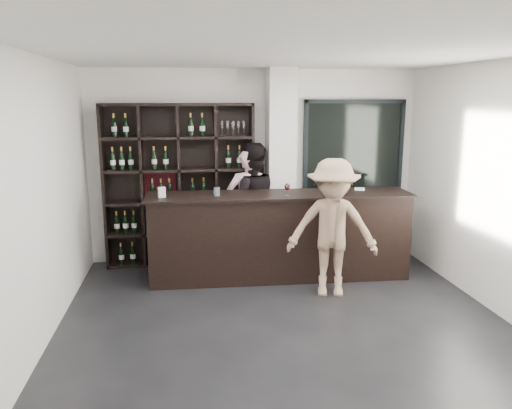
{
  "coord_description": "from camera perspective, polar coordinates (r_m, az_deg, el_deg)",
  "views": [
    {
      "loc": [
        -1.03,
        -4.81,
        2.47
      ],
      "look_at": [
        -0.21,
        1.1,
        1.19
      ],
      "focal_mm": 35.0,
      "sensor_mm": 36.0,
      "label": 1
    }
  ],
  "objects": [
    {
      "name": "floor",
      "position": [
        5.51,
        3.87,
        -14.67
      ],
      "size": [
        5.0,
        5.5,
        0.01
      ],
      "primitive_type": "cube",
      "color": "black",
      "rests_on": "ground"
    },
    {
      "name": "wine_shelf",
      "position": [
        7.48,
        -8.72,
        2.17
      ],
      "size": [
        2.2,
        0.35,
        2.4
      ],
      "primitive_type": null,
      "color": "black",
      "rests_on": "floor"
    },
    {
      "name": "structural_column",
      "position": [
        7.48,
        2.81,
        4.23
      ],
      "size": [
        0.4,
        0.4,
        2.9
      ],
      "primitive_type": "cube",
      "color": "silver",
      "rests_on": "floor"
    },
    {
      "name": "glass_panel",
      "position": [
        8.0,
        11.01,
        4.18
      ],
      "size": [
        1.6,
        0.08,
        2.1
      ],
      "color": "black",
      "rests_on": "floor"
    },
    {
      "name": "tasting_counter",
      "position": [
        6.93,
        2.7,
        -3.59
      ],
      "size": [
        3.62,
        0.74,
        1.19
      ],
      "rotation": [
        0.0,
        0.0,
        -0.03
      ],
      "color": "black",
      "rests_on": "floor"
    },
    {
      "name": "taster_pink",
      "position": [
        7.43,
        -0.92,
        -0.3
      ],
      "size": [
        0.7,
        0.51,
        1.75
      ],
      "primitive_type": "imported",
      "rotation": [
        0.0,
        0.0,
        3.3
      ],
      "color": "beige",
      "rests_on": "floor"
    },
    {
      "name": "taster_black",
      "position": [
        7.43,
        -0.54,
        0.03
      ],
      "size": [
        0.89,
        0.7,
        1.84
      ],
      "primitive_type": "imported",
      "rotation": [
        0.0,
        0.0,
        3.14
      ],
      "color": "black",
      "rests_on": "floor"
    },
    {
      "name": "customer",
      "position": [
        6.33,
        8.71,
        -2.67
      ],
      "size": [
        1.26,
        0.92,
        1.75
      ],
      "primitive_type": "imported",
      "rotation": [
        0.0,
        0.0,
        -0.26
      ],
      "color": "#9B7A5F",
      "rests_on": "floor"
    },
    {
      "name": "wine_glass",
      "position": [
        6.66,
        3.58,
        1.8
      ],
      "size": [
        0.1,
        0.1,
        0.18
      ],
      "primitive_type": null,
      "rotation": [
        0.0,
        0.0,
        -0.36
      ],
      "color": "white",
      "rests_on": "tasting_counter"
    },
    {
      "name": "spit_cup",
      "position": [
        6.65,
        -4.5,
        1.46
      ],
      "size": [
        0.1,
        0.1,
        0.11
      ],
      "primitive_type": "cylinder",
      "rotation": [
        0.0,
        0.0,
        -0.24
      ],
      "color": "#9FB0C5",
      "rests_on": "tasting_counter"
    },
    {
      "name": "napkin_stack",
      "position": [
        7.23,
        11.75,
        1.75
      ],
      "size": [
        0.17,
        0.17,
        0.02
      ],
      "primitive_type": "cube",
      "rotation": [
        0.0,
        0.0,
        -0.32
      ],
      "color": "white",
      "rests_on": "tasting_counter"
    },
    {
      "name": "card_stand",
      "position": [
        6.63,
        -10.72,
        1.37
      ],
      "size": [
        0.1,
        0.08,
        0.14
      ],
      "primitive_type": "cube",
      "rotation": [
        0.0,
        0.0,
        0.37
      ],
      "color": "white",
      "rests_on": "tasting_counter"
    }
  ]
}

